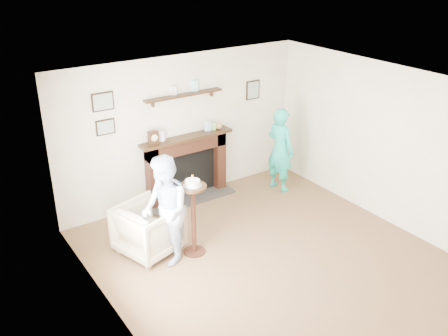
% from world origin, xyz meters
% --- Properties ---
extents(ground, '(5.00, 5.00, 0.00)m').
position_xyz_m(ground, '(0.00, 0.00, 0.00)').
color(ground, brown).
rests_on(ground, ground).
extents(room_shell, '(4.54, 5.02, 2.52)m').
position_xyz_m(room_shell, '(-0.00, 0.69, 1.62)').
color(room_shell, beige).
rests_on(room_shell, ground).
extents(armchair, '(1.01, 0.99, 0.74)m').
position_xyz_m(armchair, '(-1.32, 1.23, 0.00)').
color(armchair, tan).
rests_on(armchair, ground).
extents(man, '(0.74, 0.87, 1.57)m').
position_xyz_m(man, '(-1.21, 0.90, 0.00)').
color(man, silver).
rests_on(man, ground).
extents(woman, '(0.45, 0.61, 1.53)m').
position_xyz_m(woman, '(1.55, 1.77, 0.00)').
color(woman, '#20B8B6').
rests_on(woman, ground).
extents(pedestal_table, '(0.39, 0.39, 1.24)m').
position_xyz_m(pedestal_table, '(-0.80, 0.84, 0.76)').
color(pedestal_table, black).
rests_on(pedestal_table, ground).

